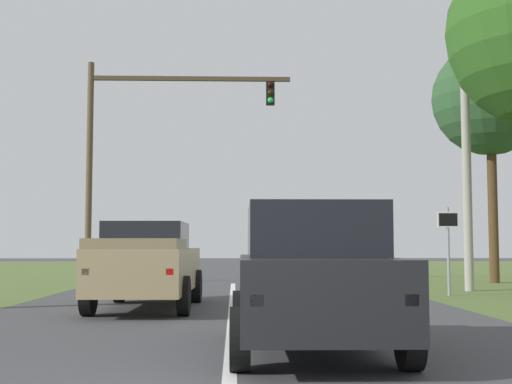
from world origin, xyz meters
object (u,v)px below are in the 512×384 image
(red_suv_near, at_px, (312,275))
(pickup_truck_lead, at_px, (148,264))
(utility_pole_right, at_px, (466,141))
(traffic_light, at_px, (141,137))
(keep_moving_sign, at_px, (448,239))
(oak_tree_right, at_px, (490,99))

(red_suv_near, relative_size, pickup_truck_lead, 0.83)
(pickup_truck_lead, bearing_deg, red_suv_near, -64.82)
(utility_pole_right, bearing_deg, red_suv_near, -117.20)
(traffic_light, xyz_separation_m, keep_moving_sign, (9.56, -7.05, -3.93))
(red_suv_near, bearing_deg, oak_tree_right, 62.39)
(utility_pole_right, bearing_deg, keep_moving_sign, -121.80)
(keep_moving_sign, height_order, utility_pole_right, utility_pole_right)
(oak_tree_right, bearing_deg, utility_pole_right, -118.65)
(pickup_truck_lead, bearing_deg, oak_tree_right, 41.62)
(red_suv_near, bearing_deg, pickup_truck_lead, 115.18)
(utility_pole_right, bearing_deg, traffic_light, 155.04)
(pickup_truck_lead, relative_size, traffic_light, 0.65)
(red_suv_near, distance_m, traffic_light, 18.26)
(traffic_light, relative_size, oak_tree_right, 0.91)
(pickup_truck_lead, height_order, oak_tree_right, oak_tree_right)
(pickup_truck_lead, xyz_separation_m, oak_tree_right, (11.68, 10.38, 5.98))
(pickup_truck_lead, xyz_separation_m, keep_moving_sign, (7.91, 3.75, 0.59))
(red_suv_near, xyz_separation_m, utility_pole_right, (6.20, 12.06, 3.64))
(red_suv_near, relative_size, traffic_light, 0.54)
(pickup_truck_lead, height_order, keep_moving_sign, keep_moving_sign)
(red_suv_near, height_order, utility_pole_right, utility_pole_right)
(traffic_light, height_order, utility_pole_right, utility_pole_right)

